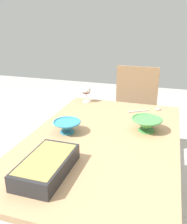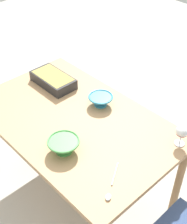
{
  "view_description": "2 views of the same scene",
  "coord_description": "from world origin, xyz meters",
  "px_view_note": "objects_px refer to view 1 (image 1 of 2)",
  "views": [
    {
      "loc": [
        -1.26,
        -0.34,
        1.39
      ],
      "look_at": [
        0.16,
        0.1,
        0.83
      ],
      "focal_mm": 39.83,
      "sensor_mm": 36.0,
      "label": 1
    },
    {
      "loc": [
        1.24,
        -1.0,
        2.09
      ],
      "look_at": [
        0.08,
        0.1,
        0.78
      ],
      "focal_mm": 51.36,
      "sensor_mm": 36.0,
      "label": 2
    }
  ],
  "objects_px": {
    "casserole_dish": "(47,165)",
    "mixing_bowl": "(67,126)",
    "small_bowl": "(147,124)",
    "dining_table": "(102,150)",
    "chair": "(134,112)",
    "wine_glass": "(86,91)",
    "serving_spoon": "(151,110)"
  },
  "relations": [
    {
      "from": "wine_glass",
      "to": "small_bowl",
      "type": "distance_m",
      "value": 0.69
    },
    {
      "from": "chair",
      "to": "casserole_dish",
      "type": "bearing_deg",
      "value": 173.04
    },
    {
      "from": "dining_table",
      "to": "wine_glass",
      "type": "relative_size",
      "value": 10.08
    },
    {
      "from": "chair",
      "to": "wine_glass",
      "type": "distance_m",
      "value": 0.64
    },
    {
      "from": "chair",
      "to": "mixing_bowl",
      "type": "xyz_separation_m",
      "value": [
        -1.04,
        0.26,
        0.26
      ]
    },
    {
      "from": "chair",
      "to": "mixing_bowl",
      "type": "bearing_deg",
      "value": 165.98
    },
    {
      "from": "mixing_bowl",
      "to": "casserole_dish",
      "type": "bearing_deg",
      "value": -169.06
    },
    {
      "from": "small_bowl",
      "to": "mixing_bowl",
      "type": "bearing_deg",
      "value": 110.04
    },
    {
      "from": "casserole_dish",
      "to": "mixing_bowl",
      "type": "distance_m",
      "value": 0.43
    },
    {
      "from": "casserole_dish",
      "to": "serving_spoon",
      "type": "distance_m",
      "value": 1.04
    },
    {
      "from": "casserole_dish",
      "to": "mixing_bowl",
      "type": "bearing_deg",
      "value": 10.94
    },
    {
      "from": "small_bowl",
      "to": "dining_table",
      "type": "bearing_deg",
      "value": 127.55
    },
    {
      "from": "casserole_dish",
      "to": "wine_glass",
      "type": "bearing_deg",
      "value": 9.11
    },
    {
      "from": "dining_table",
      "to": "casserole_dish",
      "type": "height_order",
      "value": "casserole_dish"
    },
    {
      "from": "dining_table",
      "to": "mixing_bowl",
      "type": "height_order",
      "value": "mixing_bowl"
    },
    {
      "from": "dining_table",
      "to": "casserole_dish",
      "type": "relative_size",
      "value": 4.01
    },
    {
      "from": "mixing_bowl",
      "to": "chair",
      "type": "bearing_deg",
      "value": -14.02
    },
    {
      "from": "wine_glass",
      "to": "serving_spoon",
      "type": "xyz_separation_m",
      "value": [
        -0.05,
        -0.54,
        -0.09
      ]
    },
    {
      "from": "small_bowl",
      "to": "serving_spoon",
      "type": "bearing_deg",
      "value": 0.54
    },
    {
      "from": "chair",
      "to": "mixing_bowl",
      "type": "relative_size",
      "value": 5.55
    },
    {
      "from": "wine_glass",
      "to": "small_bowl",
      "type": "relative_size",
      "value": 0.72
    },
    {
      "from": "dining_table",
      "to": "chair",
      "type": "relative_size",
      "value": 1.45
    },
    {
      "from": "dining_table",
      "to": "serving_spoon",
      "type": "distance_m",
      "value": 0.61
    },
    {
      "from": "dining_table",
      "to": "serving_spoon",
      "type": "bearing_deg",
      "value": -22.37
    },
    {
      "from": "chair",
      "to": "casserole_dish",
      "type": "relative_size",
      "value": 2.76
    },
    {
      "from": "casserole_dish",
      "to": "dining_table",
      "type": "bearing_deg",
      "value": -19.51
    },
    {
      "from": "chair",
      "to": "mixing_bowl",
      "type": "height_order",
      "value": "chair"
    },
    {
      "from": "dining_table",
      "to": "mixing_bowl",
      "type": "distance_m",
      "value": 0.26
    },
    {
      "from": "wine_glass",
      "to": "dining_table",
      "type": "bearing_deg",
      "value": -152.97
    },
    {
      "from": "wine_glass",
      "to": "chair",
      "type": "bearing_deg",
      "value": -37.26
    },
    {
      "from": "wine_glass",
      "to": "mixing_bowl",
      "type": "height_order",
      "value": "wine_glass"
    },
    {
      "from": "chair",
      "to": "small_bowl",
      "type": "bearing_deg",
      "value": -167.19
    }
  ]
}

